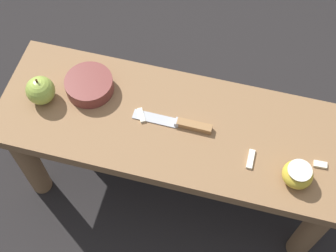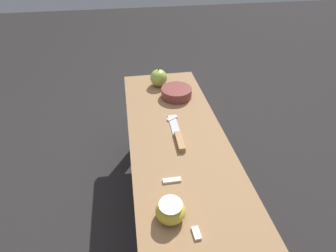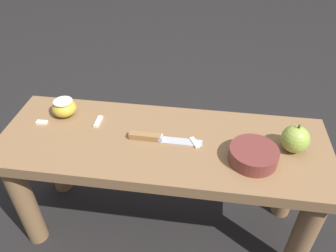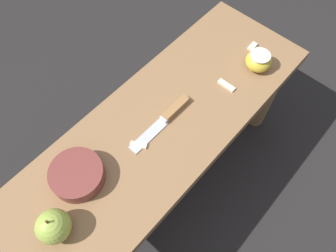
% 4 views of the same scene
% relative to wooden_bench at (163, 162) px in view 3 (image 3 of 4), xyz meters
% --- Properties ---
extents(ground_plane, '(8.00, 8.00, 0.00)m').
position_rel_wooden_bench_xyz_m(ground_plane, '(0.00, 0.00, -0.35)').
color(ground_plane, black).
extents(wooden_bench, '(1.07, 0.38, 0.45)m').
position_rel_wooden_bench_xyz_m(wooden_bench, '(0.00, 0.00, 0.00)').
color(wooden_bench, olive).
rests_on(wooden_bench, ground_plane).
extents(knife, '(0.24, 0.03, 0.02)m').
position_rel_wooden_bench_xyz_m(knife, '(-0.03, -0.00, 0.11)').
color(knife, '#B7BABF').
rests_on(knife, wooden_bench).
extents(apple_whole, '(0.09, 0.09, 0.10)m').
position_rel_wooden_bench_xyz_m(apple_whole, '(0.41, 0.01, 0.14)').
color(apple_whole, '#9EB747').
rests_on(apple_whole, wooden_bench).
extents(apple_cut, '(0.08, 0.08, 0.06)m').
position_rel_wooden_bench_xyz_m(apple_cut, '(-0.36, 0.09, 0.13)').
color(apple_cut, gold).
rests_on(apple_cut, wooden_bench).
extents(apple_slice_near_knife, '(0.04, 0.02, 0.01)m').
position_rel_wooden_bench_xyz_m(apple_slice_near_knife, '(-0.42, 0.03, 0.10)').
color(apple_slice_near_knife, white).
rests_on(apple_slice_near_knife, wooden_bench).
extents(apple_slice_center, '(0.04, 0.05, 0.01)m').
position_rel_wooden_bench_xyz_m(apple_slice_center, '(0.10, 0.00, 0.10)').
color(apple_slice_center, white).
rests_on(apple_slice_center, wooden_bench).
extents(apple_slice_near_bowl, '(0.02, 0.06, 0.01)m').
position_rel_wooden_bench_xyz_m(apple_slice_near_bowl, '(-0.23, 0.06, 0.10)').
color(apple_slice_near_bowl, white).
rests_on(apple_slice_near_bowl, wooden_bench).
extents(bowl, '(0.15, 0.15, 0.05)m').
position_rel_wooden_bench_xyz_m(bowl, '(0.28, -0.05, 0.12)').
color(bowl, brown).
rests_on(bowl, wooden_bench).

